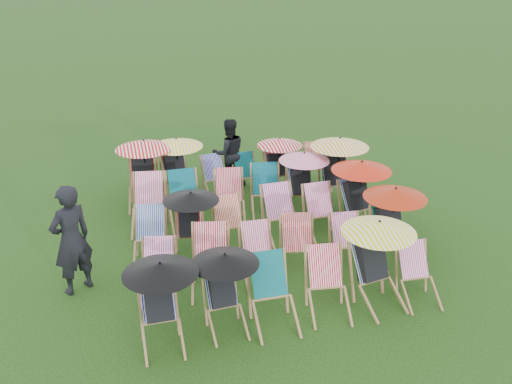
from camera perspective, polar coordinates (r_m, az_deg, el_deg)
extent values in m
plane|color=black|center=(10.47, 0.45, -5.43)|extent=(100.00, 100.00, 0.00)
cube|color=#110797|center=(8.12, -9.77, -10.56)|extent=(0.45, 0.33, 0.54)
cube|color=black|center=(8.08, -9.73, -10.75)|extent=(0.38, 0.39, 0.56)
sphere|color=tan|center=(7.99, -9.96, -8.64)|extent=(0.20, 0.20, 0.20)
cylinder|color=black|center=(7.91, -9.42, -9.37)|extent=(0.03, 0.03, 0.66)
cone|color=black|center=(7.75, -9.57, -7.52)|extent=(1.03, 1.03, 0.16)
cube|color=#0814A8|center=(8.33, -3.55, -9.52)|extent=(0.44, 0.34, 0.50)
cube|color=black|center=(8.29, -3.47, -9.68)|extent=(0.38, 0.39, 0.53)
sphere|color=tan|center=(8.21, -3.69, -7.75)|extent=(0.18, 0.18, 0.18)
cylinder|color=black|center=(8.15, -3.08, -8.39)|extent=(0.03, 0.03, 0.62)
cone|color=black|center=(8.00, -3.13, -6.69)|extent=(0.97, 0.97, 0.15)
cube|color=#0B7531|center=(8.40, 1.25, -8.22)|extent=(0.51, 0.38, 0.60)
cube|color=red|center=(8.71, 6.90, -7.33)|extent=(0.53, 0.42, 0.58)
cube|color=#072492|center=(8.96, 11.21, -6.66)|extent=(0.55, 0.45, 0.58)
cube|color=black|center=(8.93, 11.40, -6.81)|extent=(0.48, 0.49, 0.61)
sphere|color=tan|center=(8.84, 11.17, -4.72)|extent=(0.21, 0.21, 0.21)
cylinder|color=black|center=(8.80, 12.02, -5.32)|extent=(0.03, 0.03, 0.72)
cone|color=yellow|center=(8.65, 12.21, -3.43)|extent=(1.12, 1.12, 0.17)
cube|color=#E42D93|center=(9.26, 15.44, -6.51)|extent=(0.46, 0.35, 0.52)
cube|color=#CC288F|center=(9.10, -9.70, -6.32)|extent=(0.52, 0.43, 0.55)
cube|color=red|center=(9.21, -4.56, -5.13)|extent=(0.58, 0.48, 0.61)
cube|color=#E02C64|center=(9.43, -0.01, -4.74)|extent=(0.48, 0.36, 0.55)
cube|color=red|center=(9.62, 4.13, -4.02)|extent=(0.55, 0.45, 0.58)
cube|color=#D1297B|center=(9.86, 8.92, -3.75)|extent=(0.49, 0.38, 0.54)
cube|color=#0A7229|center=(10.23, 12.94, -2.87)|extent=(0.48, 0.36, 0.56)
cube|color=black|center=(10.19, 13.06, -3.00)|extent=(0.40, 0.42, 0.59)
sphere|color=tan|center=(10.13, 12.96, -1.19)|extent=(0.21, 0.21, 0.21)
cylinder|color=black|center=(10.07, 13.60, -1.72)|extent=(0.03, 0.03, 0.69)
cone|color=#A42309|center=(9.94, 13.78, -0.08)|extent=(1.09, 1.09, 0.17)
cube|color=#0731A4|center=(10.10, -10.52, -3.01)|extent=(0.53, 0.43, 0.56)
cube|color=red|center=(10.18, -6.69, -2.93)|extent=(0.48, 0.39, 0.51)
cube|color=black|center=(10.14, -6.70, -3.05)|extent=(0.42, 0.43, 0.53)
sphere|color=tan|center=(10.09, -6.76, -1.40)|extent=(0.19, 0.19, 0.19)
cylinder|color=black|center=(10.00, -6.46, -1.93)|extent=(0.03, 0.03, 0.62)
cone|color=black|center=(9.88, -6.54, -0.45)|extent=(0.98, 0.98, 0.15)
cube|color=red|center=(10.37, -2.86, -1.97)|extent=(0.48, 0.36, 0.55)
cube|color=#CE298D|center=(10.61, 2.21, -0.91)|extent=(0.53, 0.40, 0.61)
cube|color=#FC32A3|center=(10.79, 6.26, -0.77)|extent=(0.50, 0.37, 0.58)
cube|color=#0826B0|center=(11.10, 9.76, -0.21)|extent=(0.56, 0.45, 0.59)
cube|color=black|center=(11.07, 9.91, -0.31)|extent=(0.49, 0.50, 0.62)
sphere|color=tan|center=(11.02, 9.72, 1.42)|extent=(0.22, 0.22, 0.22)
cylinder|color=black|center=(10.96, 10.39, 0.96)|extent=(0.03, 0.03, 0.72)
cone|color=red|center=(10.84, 10.52, 2.56)|extent=(1.13, 1.13, 0.17)
cube|color=#E62E7C|center=(11.21, -10.65, 0.23)|extent=(0.59, 0.48, 0.63)
cube|color=#0A6A42|center=(11.25, -7.36, 0.51)|extent=(0.53, 0.39, 0.63)
cube|color=red|center=(11.37, -2.76, 0.77)|extent=(0.56, 0.45, 0.59)
cube|color=#0A6D3E|center=(11.61, 0.92, 1.33)|extent=(0.56, 0.46, 0.60)
cube|color=#0724A4|center=(11.74, 4.39, 1.16)|extent=(0.46, 0.35, 0.53)
cube|color=black|center=(11.71, 4.45, 1.07)|extent=(0.39, 0.40, 0.56)
sphere|color=tan|center=(11.68, 4.36, 2.57)|extent=(0.20, 0.20, 0.20)
cylinder|color=black|center=(11.59, 4.81, 2.15)|extent=(0.03, 0.03, 0.65)
cone|color=pink|center=(11.49, 4.86, 3.53)|extent=(1.03, 1.03, 0.16)
cube|color=#072A9D|center=(12.11, 7.80, 2.23)|extent=(0.57, 0.46, 0.62)
cube|color=black|center=(12.06, 7.86, 2.14)|extent=(0.50, 0.51, 0.65)
sphere|color=tan|center=(12.04, 7.82, 3.84)|extent=(0.23, 0.23, 0.23)
cylinder|color=black|center=(11.94, 8.29, 3.35)|extent=(0.03, 0.03, 0.76)
cone|color=orange|center=(11.82, 8.39, 4.94)|extent=(1.20, 1.20, 0.19)
cube|color=red|center=(12.22, -11.22, 2.08)|extent=(0.56, 0.44, 0.60)
cube|color=black|center=(12.17, -11.23, 1.98)|extent=(0.48, 0.49, 0.63)
sphere|color=tan|center=(12.15, -11.33, 3.62)|extent=(0.22, 0.22, 0.22)
cylinder|color=black|center=(12.03, -11.05, 3.16)|extent=(0.03, 0.03, 0.74)
cone|color=red|center=(11.91, -11.18, 4.67)|extent=(1.16, 1.16, 0.18)
cube|color=#CD295E|center=(12.37, -8.20, 2.43)|extent=(0.52, 0.41, 0.58)
cube|color=black|center=(12.33, -8.14, 2.35)|extent=(0.45, 0.46, 0.60)
sphere|color=tan|center=(12.31, -8.34, 3.88)|extent=(0.21, 0.21, 0.21)
cylinder|color=black|center=(12.21, -7.89, 3.48)|extent=(0.03, 0.03, 0.71)
cone|color=yellow|center=(12.10, -7.98, 4.91)|extent=(1.11, 1.11, 0.17)
cube|color=#0E07A4|center=(12.48, -4.31, 2.50)|extent=(0.47, 0.37, 0.52)
cube|color=#096028|center=(12.56, -1.17, 2.71)|extent=(0.45, 0.34, 0.52)
cube|color=red|center=(12.67, 1.97, 2.86)|extent=(0.46, 0.36, 0.51)
cube|color=black|center=(12.63, 2.05, 2.79)|extent=(0.40, 0.41, 0.54)
sphere|color=tan|center=(12.61, 1.90, 4.12)|extent=(0.19, 0.19, 0.19)
cylinder|color=black|center=(12.54, 2.36, 3.78)|extent=(0.03, 0.03, 0.63)
cone|color=red|center=(12.44, 2.38, 5.02)|extent=(0.99, 0.99, 0.15)
cube|color=red|center=(13.04, 5.99, 3.66)|extent=(0.53, 0.43, 0.57)
imported|color=black|center=(9.25, -17.99, -4.57)|extent=(0.79, 0.72, 1.82)
imported|color=black|center=(12.70, -2.72, 3.92)|extent=(0.79, 0.63, 1.57)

